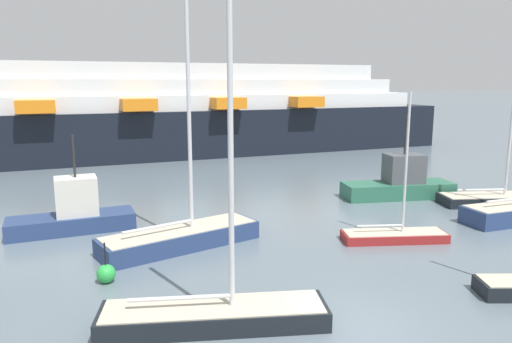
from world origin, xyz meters
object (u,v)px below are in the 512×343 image
Objects in this scene: sailboat_2 at (496,197)px; sailboat_3 at (394,234)px; cruise_ship at (38,116)px; fishing_boat_2 at (399,183)px; sailboat_4 at (181,234)px; fishing_boat_0 at (74,213)px; sailboat_5 at (214,311)px; channel_buoy_0 at (106,274)px.

sailboat_2 reaches higher than sailboat_3.
fishing_boat_2 is at bearing -49.01° from cruise_ship.
sailboat_4 is 6.24m from fishing_boat_0.
sailboat_2 reaches higher than sailboat_5.
cruise_ship is (-3.45, 24.98, 3.30)m from fishing_boat_0.
sailboat_3 reaches higher than channel_buoy_0.
channel_buoy_0 is at bearing -162.86° from sailboat_3.
sailboat_5 reaches higher than fishing_boat_0.
fishing_boat_0 is (-4.27, 11.69, 0.43)m from sailboat_5.
sailboat_4 is at bearing -45.58° from fishing_boat_0.
sailboat_2 is 0.79× the size of sailboat_4.
sailboat_2 is at bearing 36.81° from sailboat_5.
fishing_boat_2 is 4.70× the size of channel_buoy_0.
sailboat_2 is 39.45m from cruise_ship.
fishing_boat_2 is 0.09× the size of cruise_ship.
sailboat_2 is 1.44× the size of fishing_boat_2.
sailboat_5 is 12.45m from fishing_boat_0.
channel_buoy_0 is at bearing -154.73° from sailboat_2.
sailboat_5 is at bearing -80.81° from cruise_ship.
sailboat_2 reaches higher than fishing_boat_2.
fishing_boat_0 is 25.43m from cruise_ship.
channel_buoy_0 is (-23.07, -4.42, -0.11)m from sailboat_2.
sailboat_3 is 15.79m from fishing_boat_0.
fishing_boat_0 is (-14.32, 6.62, 0.60)m from sailboat_3.
fishing_boat_0 is 0.84× the size of fishing_boat_2.
sailboat_3 is (-10.01, -3.84, -0.14)m from sailboat_2.
sailboat_2 is 0.13× the size of cruise_ship.
sailboat_3 is at bearing -28.39° from fishing_boat_0.
sailboat_3 is 0.69× the size of sailboat_5.
sailboat_3 is 4.46× the size of channel_buoy_0.
sailboat_2 is at bearing 35.65° from sailboat_3.
fishing_boat_2 is at bearing 67.91° from sailboat_3.
sailboat_2 is 10.72m from sailboat_3.
sailboat_5 is 37.66m from cruise_ship.
fishing_boat_0 is at bearing -84.84° from cruise_ship.
cruise_ship reaches higher than sailboat_3.
cruise_ship is at bearing 88.71° from sailboat_4.
sailboat_4 is 4.54m from channel_buoy_0.
channel_buoy_0 is 32.75m from cruise_ship.
fishing_boat_2 is (-4.56, 3.46, 0.48)m from sailboat_2.
sailboat_4 is (-19.70, -1.39, 0.15)m from sailboat_2.
sailboat_2 is 24.49m from fishing_boat_0.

